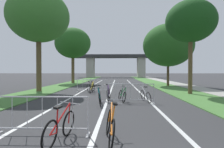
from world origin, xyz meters
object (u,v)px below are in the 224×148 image
(tree_right_pine_near, at_px, (191,22))
(tree_right_pine_far, at_px, (168,45))
(bicycle_red_0, at_px, (60,127))
(bicycle_green_7, at_px, (122,95))
(tree_left_maple_mid, at_px, (39,17))
(crowd_barrier_fourth, at_px, (123,82))
(bicycle_yellow_4, at_px, (92,88))
(bicycle_silver_5, at_px, (145,95))
(bicycle_teal_1, at_px, (100,97))
(bicycle_purple_3, at_px, (109,94))
(crowd_barrier_second, at_px, (131,93))
(crowd_barrier_third, at_px, (92,86))
(crowd_barrier_nearest, at_px, (42,116))
(bicycle_orange_6, at_px, (110,126))
(tree_left_cypress_far, at_px, (73,43))
(bicycle_black_2, at_px, (91,87))

(tree_right_pine_near, bearing_deg, tree_right_pine_far, 87.15)
(bicycle_red_0, bearing_deg, bicycle_green_7, 84.71)
(tree_left_maple_mid, bearing_deg, crowd_barrier_fourth, 35.75)
(crowd_barrier_fourth, xyz_separation_m, bicycle_yellow_4, (-2.58, -5.79, -0.16))
(crowd_barrier_fourth, bearing_deg, tree_right_pine_far, 12.36)
(tree_right_pine_near, height_order, bicycle_silver_5, tree_right_pine_near)
(bicycle_teal_1, height_order, bicycle_purple_3, bicycle_purple_3)
(tree_right_pine_far, height_order, crowd_barrier_second, tree_right_pine_far)
(bicycle_teal_1, bearing_deg, crowd_barrier_third, -82.51)
(crowd_barrier_nearest, xyz_separation_m, bicycle_silver_5, (3.58, 5.61, -0.17))
(bicycle_purple_3, bearing_deg, bicycle_silver_5, -3.19)
(crowd_barrier_nearest, relative_size, bicycle_silver_5, 1.59)
(tree_right_pine_far, xyz_separation_m, bicycle_green_7, (-5.49, -11.10, -4.32))
(tree_left_maple_mid, distance_m, bicycle_yellow_4, 7.46)
(crowd_barrier_nearest, xyz_separation_m, bicycle_orange_6, (1.85, -0.43, -0.13))
(tree_left_maple_mid, height_order, bicycle_red_0, tree_left_maple_mid)
(tree_left_maple_mid, height_order, tree_left_cypress_far, tree_left_maple_mid)
(tree_left_cypress_far, bearing_deg, crowd_barrier_fourth, -40.67)
(bicycle_purple_3, bearing_deg, bicycle_teal_1, -107.97)
(crowd_barrier_nearest, height_order, bicycle_yellow_4, crowd_barrier_nearest)
(tree_right_pine_near, xyz_separation_m, bicycle_purple_3, (-5.88, -3.34, -4.97))
(bicycle_purple_3, distance_m, bicycle_yellow_4, 4.36)
(tree_right_pine_far, height_order, bicycle_teal_1, tree_right_pine_far)
(crowd_barrier_third, relative_size, bicycle_green_7, 1.50)
(tree_left_cypress_far, height_order, bicycle_green_7, tree_left_cypress_far)
(tree_right_pine_near, bearing_deg, bicycle_orange_6, -120.00)
(tree_left_maple_mid, distance_m, bicycle_green_7, 10.25)
(tree_right_pine_far, relative_size, bicycle_green_7, 4.19)
(tree_right_pine_far, xyz_separation_m, crowd_barrier_second, (-5.04, -11.60, -4.15))
(bicycle_black_2, height_order, bicycle_purple_3, bicycle_black_2)
(tree_right_pine_far, bearing_deg, bicycle_green_7, -116.30)
(bicycle_yellow_4, bearing_deg, bicycle_teal_1, -75.88)
(bicycle_green_7, bearing_deg, crowd_barrier_third, -74.38)
(tree_right_pine_far, relative_size, bicycle_silver_5, 4.47)
(tree_right_pine_near, xyz_separation_m, bicycle_green_7, (-5.10, -3.42, -5.01))
(crowd_barrier_fourth, distance_m, bicycle_green_7, 9.96)
(tree_left_cypress_far, relative_size, bicycle_silver_5, 4.92)
(tree_right_pine_near, relative_size, crowd_barrier_nearest, 2.74)
(crowd_barrier_fourth, bearing_deg, bicycle_purple_3, -96.02)
(bicycle_yellow_4, bearing_deg, tree_right_pine_far, 43.41)
(tree_left_cypress_far, bearing_deg, bicycle_purple_3, -69.67)
(crowd_barrier_nearest, distance_m, bicycle_orange_6, 1.90)
(crowd_barrier_second, xyz_separation_m, bicycle_teal_1, (-1.63, -0.52, -0.15))
(crowd_barrier_third, distance_m, bicycle_yellow_4, 0.58)
(tree_left_maple_mid, height_order, bicycle_green_7, tree_left_maple_mid)
(tree_left_cypress_far, bearing_deg, tree_left_maple_mid, -91.11)
(bicycle_teal_1, xyz_separation_m, bicycle_black_2, (-1.33, 6.10, 0.02))
(tree_left_cypress_far, distance_m, bicycle_orange_6, 23.49)
(tree_right_pine_near, bearing_deg, bicycle_black_2, 167.71)
(crowd_barrier_second, xyz_separation_m, crowd_barrier_third, (-2.81, 5.23, 0.00))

